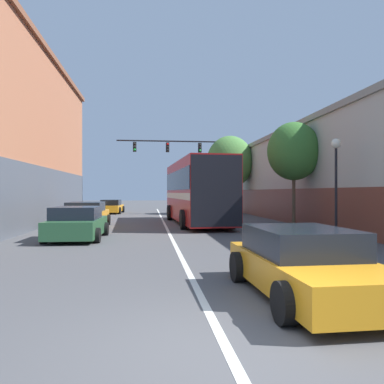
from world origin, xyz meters
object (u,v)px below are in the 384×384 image
object	(u,v)px
parked_car_left_near	(111,207)
street_tree_far	(230,162)
traffic_signal_gantry	(195,157)
street_tree_near	(294,151)
parked_car_left_mid	(77,224)
street_lamp	(336,171)
bus	(197,189)
parked_car_left_far	(87,215)
hatchback_foreground	(304,264)

from	to	relation	value
parked_car_left_near	street_tree_far	world-z (taller)	street_tree_far
traffic_signal_gantry	street_tree_near	world-z (taller)	traffic_signal_gantry
street_tree_far	parked_car_left_near	bearing A→B (deg)	165.67
parked_car_left_mid	street_lamp	distance (m)	10.46
bus	street_tree_far	xyz separation A→B (m)	(4.02, 9.18, 2.40)
traffic_signal_gantry	parked_car_left_near	bearing A→B (deg)	161.73
traffic_signal_gantry	street_lamp	bearing A→B (deg)	-78.29
street_tree_far	parked_car_left_far	bearing A→B (deg)	-133.21
street_lamp	street_tree_far	distance (m)	16.96
street_tree_near	street_tree_far	world-z (taller)	street_tree_far
hatchback_foreground	parked_car_left_far	bearing A→B (deg)	22.48
hatchback_foreground	street_tree_far	size ratio (longest dim) A/B	0.63
hatchback_foreground	street_tree_far	distance (m)	25.14
parked_car_left_mid	hatchback_foreground	bearing A→B (deg)	-146.52
street_tree_near	parked_car_left_far	bearing A→B (deg)	172.25
parked_car_left_far	street_tree_near	xyz separation A→B (m)	(10.77, -1.47, 3.34)
street_tree_near	street_tree_far	distance (m)	12.22
traffic_signal_gantry	street_tree_far	world-z (taller)	street_tree_far
street_tree_near	street_tree_far	bearing A→B (deg)	93.28
street_tree_near	street_tree_far	size ratio (longest dim) A/B	0.83
bus	parked_car_left_mid	distance (m)	8.76
bus	street_lamp	world-z (taller)	street_lamp
bus	street_tree_near	distance (m)	5.93
bus	street_lamp	size ratio (longest dim) A/B	2.61
street_lamp	street_tree_far	xyz separation A→B (m)	(-0.57, 16.86, 1.75)
street_lamp	street_tree_near	size ratio (longest dim) A/B	0.72
parked_car_left_far	traffic_signal_gantry	bearing A→B (deg)	-32.82
bus	hatchback_foreground	size ratio (longest dim) A/B	2.50
parked_car_left_far	street_tree_far	distance (m)	15.19
parked_car_left_mid	parked_car_left_near	bearing A→B (deg)	2.37
hatchback_foreground	parked_car_left_far	distance (m)	15.05
parked_car_left_near	street_tree_far	distance (m)	11.09
traffic_signal_gantry	street_tree_near	size ratio (longest dim) A/B	1.81
parked_car_left_near	parked_car_left_far	bearing A→B (deg)	-177.50
traffic_signal_gantry	street_tree_far	bearing A→B (deg)	-4.40
street_lamp	hatchback_foreground	bearing A→B (deg)	-121.10
street_lamp	parked_car_left_near	bearing A→B (deg)	118.71
parked_car_left_mid	street_tree_far	distance (m)	18.86
parked_car_left_far	street_tree_far	bearing A→B (deg)	-43.07
parked_car_left_near	bus	bearing A→B (deg)	-150.26
bus	hatchback_foreground	world-z (taller)	bus
traffic_signal_gantry	street_tree_far	xyz separation A→B (m)	(2.97, -0.23, -0.42)
bus	traffic_signal_gantry	xyz separation A→B (m)	(1.05, 9.41, 2.82)
bus	hatchback_foreground	distance (m)	15.40
hatchback_foreground	street_tree_near	xyz separation A→B (m)	(4.74, 12.32, 3.41)
bus	traffic_signal_gantry	bearing A→B (deg)	-9.32
hatchback_foreground	traffic_signal_gantry	bearing A→B (deg)	-3.62
bus	street_tree_far	distance (m)	10.31
parked_car_left_far	street_tree_near	size ratio (longest dim) A/B	0.83
hatchback_foreground	parked_car_left_near	size ratio (longest dim) A/B	0.95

